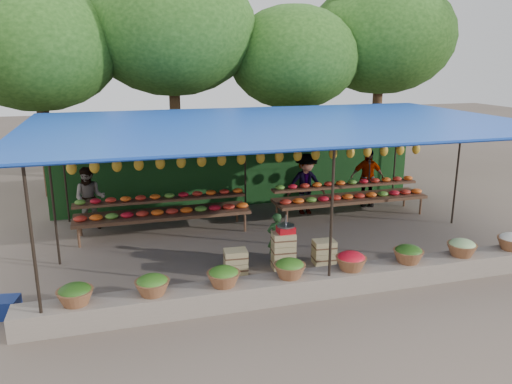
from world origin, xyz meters
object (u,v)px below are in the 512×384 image
object	(u,v)px
crate_counter	(282,254)
blue_crate_back	(2,308)
weighing_scale	(286,228)
vendor_seated	(276,237)
blue_crate_front	(95,311)

from	to	relation	value
crate_counter	blue_crate_back	xyz separation A→B (m)	(-5.12, -0.55, -0.15)
crate_counter	weighing_scale	world-z (taller)	weighing_scale
vendor_seated	weighing_scale	bearing A→B (deg)	97.55
vendor_seated	blue_crate_front	bearing A→B (deg)	19.50
weighing_scale	crate_counter	bearing A→B (deg)	180.00
blue_crate_front	blue_crate_back	distance (m)	1.59
crate_counter	vendor_seated	world-z (taller)	vendor_seated
crate_counter	blue_crate_back	size ratio (longest dim) A/B	4.43
crate_counter	vendor_seated	distance (m)	0.46
weighing_scale	blue_crate_back	xyz separation A→B (m)	(-5.19, -0.55, -0.70)
blue_crate_front	weighing_scale	bearing A→B (deg)	19.69
weighing_scale	blue_crate_back	size ratio (longest dim) A/B	0.70
weighing_scale	blue_crate_front	xyz separation A→B (m)	(-3.69, -1.09, -0.72)
blue_crate_front	vendor_seated	bearing A→B (deg)	25.58
crate_counter	weighing_scale	bearing A→B (deg)	0.00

